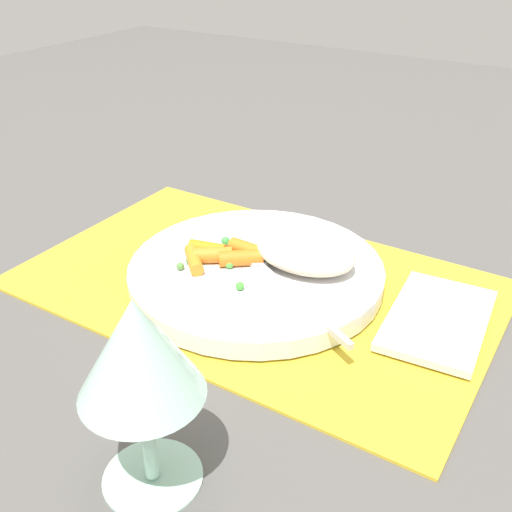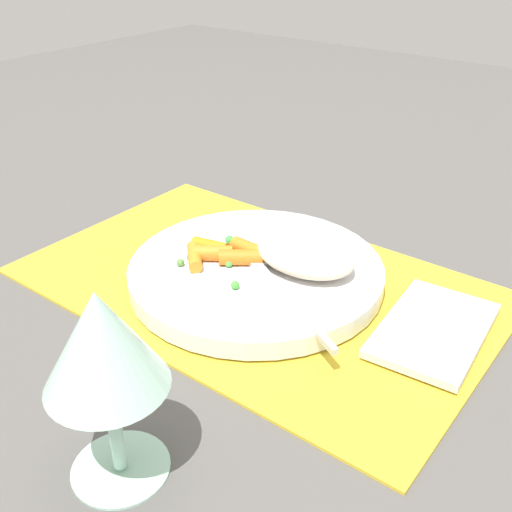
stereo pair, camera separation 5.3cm
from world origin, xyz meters
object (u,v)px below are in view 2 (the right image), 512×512
(plate, at_px, (256,272))
(fork, at_px, (274,282))
(napkin, at_px, (434,330))
(wine_glass, at_px, (102,347))
(carrot_portion, at_px, (223,253))
(rice_mound, at_px, (305,255))

(plate, relative_size, fork, 1.48)
(fork, relative_size, napkin, 1.29)
(napkin, bearing_deg, wine_glass, 67.82)
(carrot_portion, bearing_deg, fork, 173.65)
(rice_mound, distance_m, wine_glass, 0.29)
(plate, bearing_deg, carrot_portion, 20.15)
(carrot_portion, bearing_deg, napkin, -169.99)
(carrot_portion, bearing_deg, plate, -159.85)
(rice_mound, height_order, wine_glass, wine_glass)
(fork, distance_m, napkin, 0.16)
(rice_mound, bearing_deg, plate, 29.91)
(rice_mound, relative_size, carrot_portion, 1.25)
(plate, bearing_deg, fork, 151.27)
(carrot_portion, xyz_separation_m, napkin, (-0.22, -0.04, -0.02))
(plate, xyz_separation_m, rice_mound, (-0.04, -0.03, 0.03))
(carrot_portion, height_order, wine_glass, wine_glass)
(fork, bearing_deg, carrot_portion, -6.35)
(rice_mound, xyz_separation_m, napkin, (-0.14, -0.00, -0.03))
(carrot_portion, relative_size, napkin, 0.62)
(napkin, bearing_deg, carrot_portion, 10.01)
(rice_mound, bearing_deg, napkin, -179.50)
(carrot_portion, xyz_separation_m, fork, (-0.07, 0.01, -0.00))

